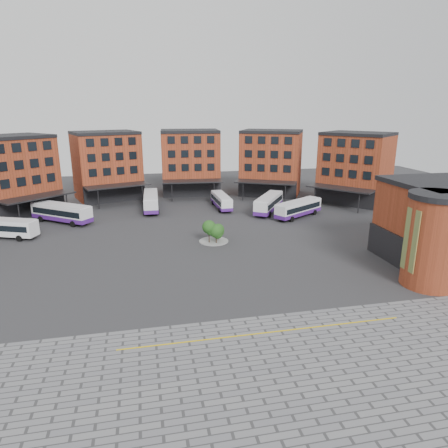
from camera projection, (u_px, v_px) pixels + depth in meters
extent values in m
plane|color=#28282B|center=(215.00, 274.00, 48.37)|extent=(160.00, 160.00, 0.00)
cube|color=slate|center=(301.00, 393.00, 28.08)|extent=(50.00, 22.00, 0.02)
cube|color=gold|center=(266.00, 333.00, 35.60)|extent=(26.00, 0.15, 0.02)
cube|color=#92391F|center=(15.00, 176.00, 74.93)|extent=(16.35, 16.13, 14.00)
cube|color=black|center=(32.00, 206.00, 73.58)|extent=(10.00, 9.07, 4.00)
cube|color=black|center=(9.00, 137.00, 72.89)|extent=(16.55, 16.35, 0.60)
cube|color=black|center=(27.00, 167.00, 71.45)|extent=(8.60, 7.77, 8.00)
cube|color=black|center=(37.00, 197.00, 71.69)|extent=(12.61, 11.97, 0.25)
cylinder|color=black|center=(19.00, 214.00, 67.70)|extent=(0.20, 0.20, 4.00)
cylinder|color=black|center=(67.00, 204.00, 74.75)|extent=(0.20, 0.20, 4.00)
cube|color=#92391F|center=(107.00, 167.00, 87.05)|extent=(15.55, 13.69, 14.00)
cube|color=black|center=(115.00, 193.00, 84.45)|extent=(12.45, 4.71, 4.00)
cube|color=black|center=(104.00, 133.00, 85.01)|extent=(15.65, 13.97, 0.60)
cube|color=black|center=(113.00, 159.00, 82.27)|extent=(10.87, 3.87, 8.00)
cube|color=black|center=(118.00, 186.00, 81.95)|extent=(13.72, 8.39, 0.25)
cylinder|color=black|center=(98.00, 199.00, 78.78)|extent=(0.20, 0.20, 4.00)
cylinder|color=black|center=(143.00, 194.00, 83.26)|extent=(0.20, 0.20, 4.00)
cube|color=#92391F|center=(190.00, 163.00, 93.01)|extent=(13.67, 10.88, 14.00)
cube|color=black|center=(192.00, 188.00, 89.79)|extent=(13.00, 1.41, 4.00)
cube|color=black|center=(190.00, 131.00, 90.97)|extent=(13.69, 11.18, 0.60)
cube|color=black|center=(191.00, 156.00, 87.59)|extent=(11.42, 0.95, 8.00)
cube|color=black|center=(193.00, 181.00, 86.99)|extent=(13.28, 5.30, 0.25)
cylinder|color=black|center=(172.00, 192.00, 85.25)|extent=(0.20, 0.20, 4.00)
cylinder|color=black|center=(214.00, 191.00, 86.44)|extent=(0.20, 0.20, 4.00)
cube|color=#92391F|center=(271.00, 164.00, 91.86)|extent=(16.12, 14.81, 14.00)
cube|color=black|center=(267.00, 189.00, 88.76)|extent=(11.81, 6.35, 4.00)
cube|color=black|center=(272.00, 131.00, 89.82)|extent=(16.26, 15.08, 0.60)
cube|color=black|center=(268.00, 157.00, 86.56)|extent=(10.26, 5.33, 8.00)
cube|color=black|center=(265.00, 182.00, 86.02)|extent=(13.58, 9.82, 0.25)
cylinder|color=black|center=(243.00, 192.00, 86.05)|extent=(0.20, 0.20, 4.00)
cylinder|color=black|center=(285.00, 194.00, 83.77)|extent=(0.20, 0.20, 4.00)
cube|color=#92391F|center=(355.00, 169.00, 83.78)|extent=(16.02, 16.39, 14.00)
cube|color=black|center=(344.00, 196.00, 81.51)|extent=(8.74, 10.28, 4.00)
cube|color=black|center=(358.00, 134.00, 81.74)|extent=(16.25, 16.58, 0.60)
cube|color=black|center=(347.00, 161.00, 79.35)|extent=(7.47, 8.86, 8.00)
cube|color=black|center=(340.00, 188.00, 79.18)|extent=(11.73, 12.79, 0.25)
cylinder|color=black|center=(315.00, 197.00, 81.08)|extent=(0.20, 0.20, 4.00)
cylinder|color=black|center=(359.00, 203.00, 75.68)|extent=(0.20, 0.20, 4.00)
cube|color=#92391F|center=(448.00, 224.00, 51.00)|extent=(14.00, 12.00, 10.00)
cube|color=black|center=(396.00, 250.00, 50.44)|extent=(0.40, 12.00, 4.00)
cylinder|color=#92391F|center=(433.00, 243.00, 43.98)|extent=(6.00, 6.00, 10.00)
cylinder|color=black|center=(440.00, 196.00, 42.50)|extent=(6.40, 6.40, 0.60)
cube|color=#D05E18|center=(411.00, 240.00, 43.27)|extent=(0.12, 2.20, 7.00)
cylinder|color=gray|center=(214.00, 241.00, 60.02)|extent=(4.40, 4.40, 0.12)
cylinder|color=#332114|center=(209.00, 237.00, 59.07)|extent=(0.14, 0.14, 1.79)
sphere|color=#174416|center=(209.00, 227.00, 58.62)|extent=(2.01, 2.01, 2.01)
sphere|color=#174416|center=(211.00, 231.00, 58.67)|extent=(1.41, 1.41, 1.41)
cylinder|color=#332114|center=(218.00, 236.00, 60.60)|extent=(0.14, 0.14, 1.15)
sphere|color=#174416|center=(218.00, 230.00, 60.31)|extent=(1.87, 1.87, 1.87)
sphere|color=#174416|center=(220.00, 232.00, 60.31)|extent=(1.31, 1.31, 1.31)
cylinder|color=#332114|center=(216.00, 239.00, 58.95)|extent=(0.14, 0.14, 1.37)
sphere|color=#174416|center=(216.00, 231.00, 58.60)|extent=(2.05, 2.05, 2.05)
sphere|color=#174416|center=(218.00, 234.00, 58.62)|extent=(1.43, 1.43, 1.43)
cube|color=white|center=(3.00, 227.00, 61.31)|extent=(10.74, 6.20, 2.36)
cube|color=black|center=(3.00, 226.00, 61.26)|extent=(9.98, 5.94, 0.92)
cube|color=silver|center=(2.00, 219.00, 60.97)|extent=(10.31, 5.96, 0.12)
cylinder|color=black|center=(19.00, 238.00, 59.94)|extent=(1.00, 0.63, 0.96)
cylinder|color=black|center=(29.00, 234.00, 62.22)|extent=(1.00, 0.63, 0.96)
cube|color=white|center=(62.00, 212.00, 69.49)|extent=(11.04, 9.24, 2.63)
cube|color=black|center=(61.00, 211.00, 69.44)|extent=(10.32, 8.72, 1.02)
cube|color=silver|center=(61.00, 204.00, 69.11)|extent=(10.60, 8.87, 0.13)
cube|color=black|center=(38.00, 207.00, 71.79)|extent=(1.47, 1.89, 1.18)
cube|color=#4B1C7F|center=(62.00, 217.00, 69.75)|extent=(11.09, 9.29, 0.75)
cylinder|color=black|center=(41.00, 219.00, 70.24)|extent=(1.05, 0.90, 1.07)
cylinder|color=black|center=(53.00, 215.00, 72.58)|extent=(1.05, 0.90, 1.07)
cylinder|color=black|center=(73.00, 224.00, 67.17)|extent=(1.05, 0.90, 1.07)
cylinder|color=black|center=(84.00, 220.00, 69.50)|extent=(1.05, 0.90, 1.07)
cube|color=silver|center=(151.00, 201.00, 78.20)|extent=(3.00, 11.68, 2.58)
cube|color=black|center=(151.00, 200.00, 78.15)|extent=(3.03, 10.75, 1.00)
cube|color=silver|center=(151.00, 194.00, 77.83)|extent=(2.88, 11.21, 0.13)
cube|color=black|center=(151.00, 194.00, 83.53)|extent=(2.24, 0.19, 1.16)
cube|color=#4B1C7F|center=(151.00, 205.00, 78.46)|extent=(3.04, 11.72, 0.74)
cylinder|color=black|center=(145.00, 203.00, 81.87)|extent=(0.35, 1.06, 1.05)
cylinder|color=black|center=(158.00, 203.00, 82.31)|extent=(0.35, 1.06, 1.05)
cylinder|color=black|center=(144.00, 212.00, 74.85)|extent=(0.35, 1.06, 1.05)
cylinder|color=black|center=(158.00, 212.00, 75.29)|extent=(0.35, 1.06, 1.05)
cube|color=white|center=(221.00, 200.00, 79.68)|extent=(2.52, 9.90, 2.19)
cube|color=black|center=(221.00, 200.00, 79.64)|extent=(2.56, 9.12, 0.85)
cube|color=silver|center=(221.00, 195.00, 79.36)|extent=(2.42, 9.51, 0.11)
cube|color=black|center=(216.00, 195.00, 84.13)|extent=(1.90, 0.18, 0.98)
cube|color=#4B1C7F|center=(221.00, 204.00, 79.90)|extent=(2.57, 9.95, 0.63)
cylinder|color=black|center=(213.00, 203.00, 82.69)|extent=(0.29, 0.90, 0.89)
cylinder|color=black|center=(223.00, 202.00, 83.19)|extent=(0.29, 0.90, 0.89)
cylinder|color=black|center=(219.00, 210.00, 76.81)|extent=(0.29, 0.90, 0.89)
cylinder|color=black|center=(231.00, 209.00, 77.31)|extent=(0.29, 0.90, 0.89)
cube|color=white|center=(269.00, 203.00, 76.61)|extent=(8.53, 11.02, 2.56)
cube|color=black|center=(269.00, 202.00, 76.56)|extent=(8.07, 10.29, 0.99)
cube|color=silver|center=(269.00, 196.00, 76.24)|extent=(8.19, 10.58, 0.13)
cube|color=black|center=(276.00, 196.00, 81.59)|extent=(1.92, 1.33, 1.15)
cube|color=#4B1C7F|center=(269.00, 207.00, 76.87)|extent=(8.59, 11.08, 0.73)
cylinder|color=black|center=(267.00, 205.00, 80.73)|extent=(0.84, 1.04, 1.04)
cylinder|color=black|center=(280.00, 206.00, 79.80)|extent=(0.84, 1.04, 1.04)
cylinder|color=black|center=(256.00, 213.00, 74.17)|extent=(0.84, 1.04, 1.04)
cylinder|color=black|center=(270.00, 215.00, 73.24)|extent=(0.84, 1.04, 1.04)
cube|color=white|center=(298.00, 208.00, 73.08)|extent=(10.56, 7.79, 2.42)
cube|color=black|center=(298.00, 207.00, 73.03)|extent=(9.85, 7.39, 0.94)
cube|color=silver|center=(299.00, 201.00, 72.73)|extent=(10.14, 7.48, 0.12)
cube|color=black|center=(315.00, 202.00, 76.53)|extent=(1.20, 1.85, 1.09)
cube|color=#4B1C7F|center=(298.00, 212.00, 73.32)|extent=(10.62, 7.85, 0.69)
cylinder|color=black|center=(304.00, 210.00, 76.59)|extent=(1.00, 0.77, 0.99)
cylinder|color=black|center=(315.00, 212.00, 74.86)|extent=(1.00, 0.77, 0.99)
cylinder|color=black|center=(281.00, 217.00, 72.00)|extent=(1.00, 0.77, 0.99)
cylinder|color=black|center=(292.00, 219.00, 70.27)|extent=(1.00, 0.77, 0.99)
imported|color=navy|center=(440.00, 284.00, 43.94)|extent=(3.93, 1.87, 1.24)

